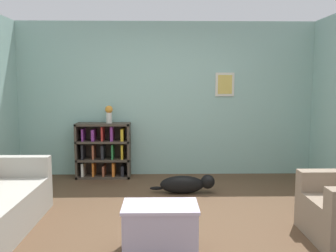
{
  "coord_description": "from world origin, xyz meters",
  "views": [
    {
      "loc": [
        -0.09,
        -4.16,
        1.58
      ],
      "look_at": [
        0.0,
        0.4,
        1.05
      ],
      "focal_mm": 40.0,
      "sensor_mm": 36.0,
      "label": 1
    }
  ],
  "objects": [
    {
      "name": "wall_back",
      "position": [
        0.0,
        2.25,
        1.3
      ],
      "size": [
        5.6,
        0.13,
        2.6
      ],
      "color": "#93BCB2",
      "rests_on": "ground_plane"
    },
    {
      "name": "bookshelf",
      "position": [
        -1.04,
        2.03,
        0.45
      ],
      "size": [
        0.89,
        0.34,
        0.91
      ],
      "color": "#42382D",
      "rests_on": "ground_plane"
    },
    {
      "name": "ground_plane",
      "position": [
        0.0,
        0.0,
        0.0
      ],
      "size": [
        14.0,
        14.0,
        0.0
      ],
      "primitive_type": "plane",
      "color": "brown"
    },
    {
      "name": "vase",
      "position": [
        -0.94,
        2.01,
        1.08
      ],
      "size": [
        0.13,
        0.13,
        0.29
      ],
      "color": "silver",
      "rests_on": "bookshelf"
    },
    {
      "name": "dog",
      "position": [
        0.28,
        1.06,
        0.13
      ],
      "size": [
        0.94,
        0.23,
        0.27
      ],
      "color": "black",
      "rests_on": "ground_plane"
    },
    {
      "name": "coffee_table",
      "position": [
        -0.1,
        -0.8,
        0.24
      ],
      "size": [
        0.7,
        0.44,
        0.45
      ],
      "color": "#BCB2D1",
      "rests_on": "ground_plane"
    }
  ]
}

